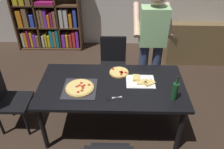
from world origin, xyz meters
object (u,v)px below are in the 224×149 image
(chair_left_end, at_px, (6,97))
(second_pizza_plain, at_px, (119,72))
(pepperoni_pizza_on_tray, at_px, (80,88))
(chair_far_side, at_px, (113,61))
(kitchen_scissors, at_px, (111,98))
(dining_table, at_px, (112,89))
(bookshelf, at_px, (45,10))
(person_serving_pizza, at_px, (152,41))
(couch, at_px, (206,44))
(wine_bottle, at_px, (175,91))

(chair_left_end, height_order, second_pizza_plain, chair_left_end)
(pepperoni_pizza_on_tray, bearing_deg, chair_far_side, 69.61)
(chair_far_side, xyz_separation_m, kitchen_scissors, (-0.00, -1.21, 0.24))
(chair_far_side, relative_size, second_pizza_plain, 3.50)
(dining_table, height_order, bookshelf, bookshelf)
(bookshelf, height_order, kitchen_scissors, bookshelf)
(bookshelf, distance_m, kitchen_scissors, 3.00)
(chair_left_end, distance_m, kitchen_scissors, 1.44)
(pepperoni_pizza_on_tray, relative_size, second_pizza_plain, 1.58)
(person_serving_pizza, bearing_deg, chair_left_end, -159.72)
(chair_left_end, relative_size, bookshelf, 0.46)
(couch, height_order, pepperoni_pizza_on_tray, couch)
(kitchen_scissors, height_order, second_pizza_plain, second_pizza_plain)
(couch, distance_m, second_pizza_plain, 2.54)
(bookshelf, distance_m, person_serving_pizza, 2.60)
(bookshelf, relative_size, second_pizza_plain, 7.58)
(kitchen_scissors, xyz_separation_m, second_pizza_plain, (0.10, 0.52, 0.01))
(dining_table, bearing_deg, second_pizza_plain, 70.38)
(second_pizza_plain, bearing_deg, dining_table, -109.62)
(dining_table, height_order, chair_far_side, chair_far_side)
(pepperoni_pizza_on_tray, relative_size, wine_bottle, 1.29)
(wine_bottle, relative_size, second_pizza_plain, 1.23)
(bookshelf, relative_size, pepperoni_pizza_on_tray, 4.79)
(bookshelf, bearing_deg, second_pizza_plain, -54.05)
(dining_table, xyz_separation_m, chair_far_side, (0.00, 0.95, -0.17))
(chair_left_end, distance_m, person_serving_pizza, 2.15)
(chair_left_end, relative_size, person_serving_pizza, 0.51)
(chair_far_side, relative_size, person_serving_pizza, 0.51)
(pepperoni_pizza_on_tray, height_order, second_pizza_plain, pepperoni_pizza_on_tray)
(chair_far_side, bearing_deg, person_serving_pizza, -21.21)
(dining_table, relative_size, chair_left_end, 2.03)
(couch, height_order, kitchen_scissors, couch)
(person_serving_pizza, height_order, wine_bottle, person_serving_pizza)
(kitchen_scissors, bearing_deg, couch, 49.75)
(wine_bottle, bearing_deg, chair_far_side, 121.10)
(wine_bottle, distance_m, kitchen_scissors, 0.73)
(bookshelf, height_order, person_serving_pizza, bookshelf)
(couch, bearing_deg, bookshelf, 173.40)
(person_serving_pizza, relative_size, kitchen_scissors, 8.83)
(chair_far_side, relative_size, bookshelf, 0.46)
(chair_far_side, xyz_separation_m, second_pizza_plain, (0.09, -0.69, 0.25))
(chair_left_end, distance_m, wine_bottle, 2.17)
(chair_far_side, relative_size, chair_left_end, 1.00)
(bookshelf, xyz_separation_m, wine_bottle, (2.16, -2.62, 0.01))
(dining_table, relative_size, kitchen_scissors, 9.24)
(wine_bottle, height_order, kitchen_scissors, wine_bottle)
(couch, bearing_deg, person_serving_pizza, -136.60)
(pepperoni_pizza_on_tray, bearing_deg, bookshelf, 113.11)
(couch, height_order, bookshelf, bookshelf)
(chair_far_side, bearing_deg, bookshelf, 135.32)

